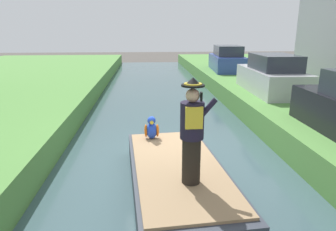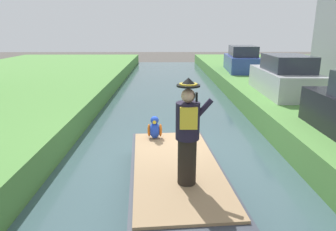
# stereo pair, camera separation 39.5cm
# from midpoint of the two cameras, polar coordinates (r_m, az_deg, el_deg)

# --- Properties ---
(ground_plane) EXTENTS (80.00, 80.00, 0.00)m
(ground_plane) POSITION_cam_midpoint_polar(r_m,az_deg,el_deg) (7.82, -0.95, -9.07)
(ground_plane) COLOR #4C4742
(canal_water) EXTENTS (5.69, 48.00, 0.10)m
(canal_water) POSITION_cam_midpoint_polar(r_m,az_deg,el_deg) (7.80, -0.96, -8.74)
(canal_water) COLOR #3D565B
(canal_water) RESTS_ON ground
(boat) EXTENTS (2.12, 4.33, 0.61)m
(boat) POSITION_cam_midpoint_polar(r_m,az_deg,el_deg) (6.25, -0.06, -11.74)
(boat) COLOR #333842
(boat) RESTS_ON canal_water
(person_pirate) EXTENTS (0.61, 0.42, 1.85)m
(person_pirate) POSITION_cam_midpoint_polar(r_m,az_deg,el_deg) (5.09, 2.34, -3.18)
(person_pirate) COLOR black
(person_pirate) RESTS_ON boat
(parrot_plush) EXTENTS (0.36, 0.34, 0.57)m
(parrot_plush) POSITION_cam_midpoint_polar(r_m,az_deg,el_deg) (7.44, -4.60, -2.54)
(parrot_plush) COLOR blue
(parrot_plush) RESTS_ON boat
(parked_car_silver) EXTENTS (1.81, 4.04, 1.50)m
(parked_car_silver) POSITION_cam_midpoint_polar(r_m,az_deg,el_deg) (12.78, 18.06, 6.99)
(parked_car_silver) COLOR #B7B7BC
(parked_car_silver) RESTS_ON grass_bank_far
(parked_car_blue) EXTENTS (2.01, 4.12, 1.50)m
(parked_car_blue) POSITION_cam_midpoint_polar(r_m,az_deg,el_deg) (19.17, 10.40, 10.20)
(parked_car_blue) COLOR #2D4293
(parked_car_blue) RESTS_ON grass_bank_far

